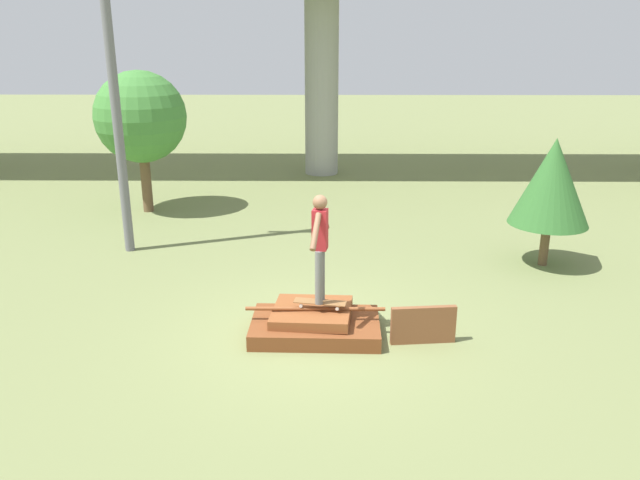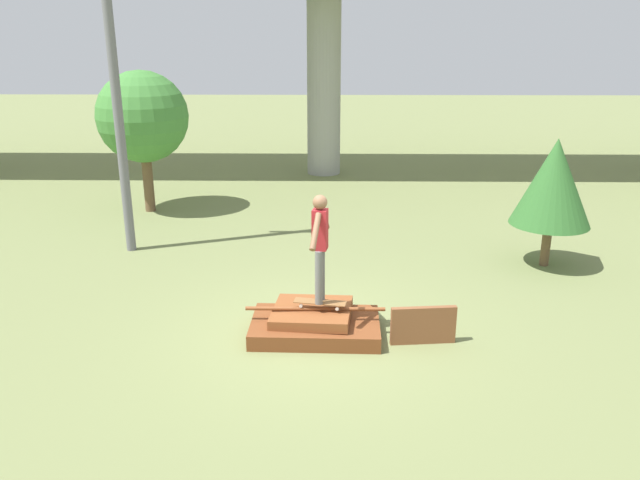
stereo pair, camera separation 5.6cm
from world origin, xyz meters
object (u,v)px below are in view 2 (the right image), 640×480
(skater, at_px, (320,241))
(tree_behind_left, at_px, (142,117))
(skateboard, at_px, (320,302))
(tree_behind_right, at_px, (554,182))
(utility_pole, at_px, (113,62))

(skater, bearing_deg, tree_behind_left, 123.23)
(skateboard, distance_m, tree_behind_right, 5.70)
(skater, distance_m, utility_pole, 6.31)
(skateboard, bearing_deg, utility_pole, 136.74)
(utility_pole, distance_m, tree_behind_left, 3.54)
(tree_behind_left, bearing_deg, tree_behind_right, -23.22)
(utility_pole, bearing_deg, skater, -43.26)
(skater, relative_size, tree_behind_right, 0.66)
(tree_behind_left, bearing_deg, skateboard, -56.77)
(skater, relative_size, tree_behind_left, 0.47)
(utility_pole, height_order, tree_behind_right, utility_pole)
(skateboard, height_order, tree_behind_left, tree_behind_left)
(utility_pole, relative_size, tree_behind_left, 2.11)
(skateboard, height_order, tree_behind_right, tree_behind_right)
(skateboard, xyz_separation_m, utility_pole, (-4.24, 3.99, 3.46))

